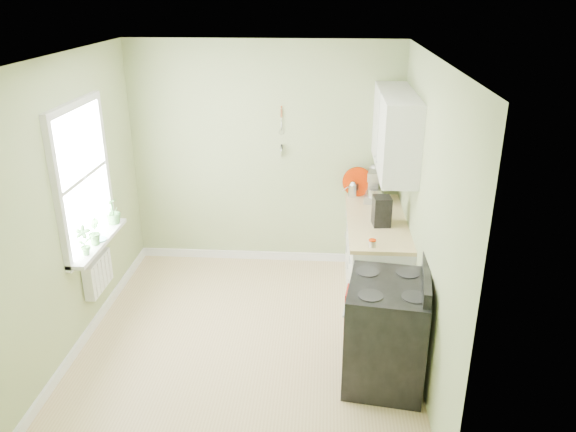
# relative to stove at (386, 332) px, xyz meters

# --- Properties ---
(floor) EXTENTS (3.20, 3.60, 0.02)m
(floor) POSITION_rel_stove_xyz_m (-1.28, 0.48, -0.49)
(floor) COLOR tan
(floor) RESTS_ON ground
(ceiling) EXTENTS (3.20, 3.60, 0.02)m
(ceiling) POSITION_rel_stove_xyz_m (-1.28, 0.48, 2.23)
(ceiling) COLOR white
(ceiling) RESTS_ON wall_back
(wall_back) EXTENTS (3.20, 0.02, 2.70)m
(wall_back) POSITION_rel_stove_xyz_m (-1.28, 2.29, 0.87)
(wall_back) COLOR #A6B47B
(wall_back) RESTS_ON floor
(wall_left) EXTENTS (0.02, 3.60, 2.70)m
(wall_left) POSITION_rel_stove_xyz_m (-2.89, 0.48, 0.87)
(wall_left) COLOR #A6B47B
(wall_left) RESTS_ON floor
(wall_right) EXTENTS (0.02, 3.60, 2.70)m
(wall_right) POSITION_rel_stove_xyz_m (0.33, 0.48, 0.87)
(wall_right) COLOR #A6B47B
(wall_right) RESTS_ON floor
(base_cabinets) EXTENTS (0.60, 1.60, 0.87)m
(base_cabinets) POSITION_rel_stove_xyz_m (0.02, 1.48, -0.05)
(base_cabinets) COLOR white
(base_cabinets) RESTS_ON floor
(countertop) EXTENTS (0.64, 1.60, 0.04)m
(countertop) POSITION_rel_stove_xyz_m (0.01, 1.48, 0.41)
(countertop) COLOR beige
(countertop) RESTS_ON base_cabinets
(upper_cabinets) EXTENTS (0.35, 1.40, 0.80)m
(upper_cabinets) POSITION_rel_stove_xyz_m (0.15, 1.58, 1.37)
(upper_cabinets) COLOR white
(upper_cabinets) RESTS_ON wall_right
(window) EXTENTS (0.06, 1.14, 1.44)m
(window) POSITION_rel_stove_xyz_m (-2.86, 0.78, 1.07)
(window) COLOR white
(window) RESTS_ON wall_left
(window_sill) EXTENTS (0.18, 1.14, 0.04)m
(window_sill) POSITION_rel_stove_xyz_m (-2.79, 0.78, 0.40)
(window_sill) COLOR white
(window_sill) RESTS_ON wall_left
(radiator) EXTENTS (0.12, 0.50, 0.35)m
(radiator) POSITION_rel_stove_xyz_m (-2.82, 0.73, 0.07)
(radiator) COLOR white
(radiator) RESTS_ON wall_left
(wall_utensils) EXTENTS (0.02, 0.14, 0.58)m
(wall_utensils) POSITION_rel_stove_xyz_m (-1.08, 2.26, 1.08)
(wall_utensils) COLOR beige
(wall_utensils) RESTS_ON wall_back
(stove) EXTENTS (0.78, 0.86, 1.07)m
(stove) POSITION_rel_stove_xyz_m (0.00, 0.00, 0.00)
(stove) COLOR black
(stove) RESTS_ON floor
(stand_mixer) EXTENTS (0.26, 0.36, 0.41)m
(stand_mixer) POSITION_rel_stove_xyz_m (0.01, 2.07, 0.60)
(stand_mixer) COLOR #B2B2B7
(stand_mixer) RESTS_ON countertop
(kettle) EXTENTS (0.19, 0.11, 0.19)m
(kettle) POSITION_rel_stove_xyz_m (-0.23, 2.18, 0.52)
(kettle) COLOR silver
(kettle) RESTS_ON countertop
(coffee_maker) EXTENTS (0.20, 0.21, 0.31)m
(coffee_maker) POSITION_rel_stove_xyz_m (0.03, 1.34, 0.58)
(coffee_maker) COLOR black
(coffee_maker) RESTS_ON countertop
(red_tray) EXTENTS (0.36, 0.07, 0.35)m
(red_tray) POSITION_rel_stove_xyz_m (-0.17, 2.20, 0.61)
(red_tray) COLOR #A12000
(red_tray) RESTS_ON countertop
(jar) EXTENTS (0.07, 0.07, 0.08)m
(jar) POSITION_rel_stove_xyz_m (-0.09, 0.78, 0.47)
(jar) COLOR #B6A98F
(jar) RESTS_ON countertop
(plant_a) EXTENTS (0.18, 0.15, 0.29)m
(plant_a) POSITION_rel_stove_xyz_m (-2.78, 0.46, 0.57)
(plant_a) COLOR #49833F
(plant_a) RESTS_ON window_sill
(plant_b) EXTENTS (0.17, 0.18, 0.26)m
(plant_b) POSITION_rel_stove_xyz_m (-2.78, 0.69, 0.55)
(plant_b) COLOR #49833F
(plant_b) RESTS_ON window_sill
(plant_c) EXTENTS (0.18, 0.18, 0.28)m
(plant_c) POSITION_rel_stove_xyz_m (-2.78, 1.21, 0.56)
(plant_c) COLOR #49833F
(plant_c) RESTS_ON window_sill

